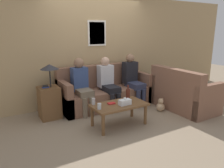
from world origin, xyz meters
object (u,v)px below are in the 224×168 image
object	(u,v)px
person_left	(81,84)
person_right	(133,77)
couch_side	(183,95)
wine_bottle	(128,94)
couch_main	(105,92)
teddy_bear	(160,106)
drinking_glass	(99,106)
person_middle	(108,81)
coffee_table	(119,107)

from	to	relation	value
person_left	person_right	world-z (taller)	person_right
couch_side	wine_bottle	distance (m)	1.44
couch_main	teddy_bear	world-z (taller)	couch_main
couch_main	couch_side	xyz separation A→B (m)	(1.40, -1.13, 0.00)
couch_main	wine_bottle	size ratio (longest dim) A/B	7.49
wine_bottle	teddy_bear	bearing A→B (deg)	-0.03
couch_side	drinking_glass	distance (m)	2.17
person_middle	coffee_table	bearing A→B (deg)	-107.48
drinking_glass	person_middle	distance (m)	1.28
couch_side	coffee_table	distance (m)	1.72
couch_main	teddy_bear	xyz separation A→B (m)	(0.88, -0.98, -0.20)
person_left	person_middle	world-z (taller)	person_left
coffee_table	drinking_glass	distance (m)	0.46
teddy_bear	drinking_glass	bearing A→B (deg)	-172.69
couch_side	teddy_bear	world-z (taller)	couch_side
drinking_glass	person_right	size ratio (longest dim) A/B	0.09
coffee_table	drinking_glass	world-z (taller)	drinking_glass
couch_main	person_right	bearing A→B (deg)	-16.05
wine_bottle	drinking_glass	distance (m)	0.78
person_left	wine_bottle	bearing A→B (deg)	-52.34
person_right	teddy_bear	distance (m)	0.97
wine_bottle	person_left	bearing A→B (deg)	127.66
wine_bottle	couch_side	bearing A→B (deg)	-6.20
person_left	coffee_table	bearing A→B (deg)	-71.22
wine_bottle	drinking_glass	xyz separation A→B (m)	(-0.75, -0.21, -0.06)
drinking_glass	person_middle	size ratio (longest dim) A/B	0.09
person_left	teddy_bear	size ratio (longest dim) A/B	4.06
couch_main	couch_side	size ratio (longest dim) A/B	1.54
couch_side	wine_bottle	bearing A→B (deg)	83.80
person_left	drinking_glass	bearing A→B (deg)	-95.83
couch_side	coffee_table	world-z (taller)	couch_side
person_right	coffee_table	bearing A→B (deg)	-136.06
coffee_table	teddy_bear	size ratio (longest dim) A/B	3.54
drinking_glass	teddy_bear	world-z (taller)	drinking_glass
coffee_table	wine_bottle	distance (m)	0.39
couch_side	person_middle	size ratio (longest dim) A/B	1.21
couch_main	drinking_glass	distance (m)	1.42
coffee_table	person_middle	xyz separation A→B (m)	(0.31, 0.97, 0.27)
wine_bottle	person_middle	distance (m)	0.82
couch_side	person_right	bearing A→B (deg)	38.02
person_middle	person_right	bearing A→B (deg)	-2.03
coffee_table	person_middle	bearing A→B (deg)	72.52
couch_main	drinking_glass	world-z (taller)	couch_main
coffee_table	person_left	xyz separation A→B (m)	(-0.34, 1.00, 0.28)
person_right	teddy_bear	size ratio (longest dim) A/B	4.12
couch_main	coffee_table	size ratio (longest dim) A/B	2.11
couch_main	wine_bottle	world-z (taller)	couch_main
couch_side	person_middle	distance (m)	1.74
drinking_glass	person_right	distance (m)	1.75
couch_side	wine_bottle	world-z (taller)	couch_side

